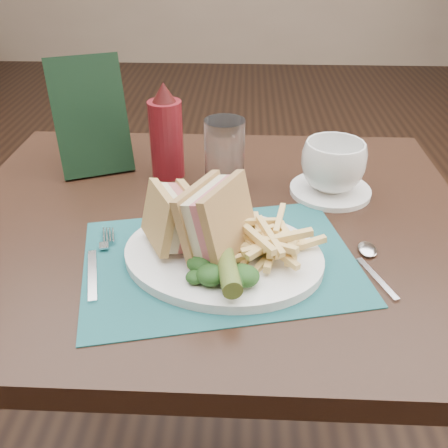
# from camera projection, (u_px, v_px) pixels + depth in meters

# --- Properties ---
(floor) EXTENTS (7.00, 7.00, 0.00)m
(floor) POSITION_uv_depth(u_px,v_px,m) (224.00, 330.00, 1.68)
(floor) COLOR black
(floor) RESTS_ON ground
(wall_back) EXTENTS (6.00, 0.00, 6.00)m
(wall_back) POSITION_uv_depth(u_px,v_px,m) (241.00, 64.00, 4.65)
(wall_back) COLOR gray
(wall_back) RESTS_ON ground
(table_main) EXTENTS (0.90, 0.75, 0.75)m
(table_main) POSITION_uv_depth(u_px,v_px,m) (213.00, 367.00, 1.06)
(table_main) COLOR black
(table_main) RESTS_ON ground
(placemat) EXTENTS (0.46, 0.37, 0.00)m
(placemat) POSITION_uv_depth(u_px,v_px,m) (220.00, 261.00, 0.75)
(placemat) COLOR #1A5255
(placemat) RESTS_ON table_main
(plate) EXTENTS (0.34, 0.30, 0.01)m
(plate) POSITION_uv_depth(u_px,v_px,m) (223.00, 256.00, 0.75)
(plate) COLOR white
(plate) RESTS_ON placemat
(sandwich_half_a) EXTENTS (0.11, 0.12, 0.09)m
(sandwich_half_a) POSITION_uv_depth(u_px,v_px,m) (159.00, 220.00, 0.73)
(sandwich_half_a) COLOR tan
(sandwich_half_a) RESTS_ON plate
(sandwich_half_b) EXTENTS (0.12, 0.14, 0.11)m
(sandwich_half_b) POSITION_uv_depth(u_px,v_px,m) (204.00, 215.00, 0.72)
(sandwich_half_b) COLOR tan
(sandwich_half_b) RESTS_ON plate
(kale_garnish) EXTENTS (0.11, 0.08, 0.03)m
(kale_garnish) POSITION_uv_depth(u_px,v_px,m) (220.00, 270.00, 0.68)
(kale_garnish) COLOR #163714
(kale_garnish) RESTS_ON plate
(pickle_spear) EXTENTS (0.05, 0.12, 0.03)m
(pickle_spear) POSITION_uv_depth(u_px,v_px,m) (227.00, 264.00, 0.68)
(pickle_spear) COLOR #4B6024
(pickle_spear) RESTS_ON plate
(fries_pile) EXTENTS (0.18, 0.20, 0.05)m
(fries_pile) POSITION_uv_depth(u_px,v_px,m) (271.00, 235.00, 0.74)
(fries_pile) COLOR #F3CF79
(fries_pile) RESTS_ON plate
(fork) EXTENTS (0.08, 0.17, 0.01)m
(fork) POSITION_uv_depth(u_px,v_px,m) (97.00, 260.00, 0.74)
(fork) COLOR silver
(fork) RESTS_ON placemat
(spoon) EXTENTS (0.08, 0.15, 0.01)m
(spoon) POSITION_uv_depth(u_px,v_px,m) (374.00, 266.00, 0.73)
(spoon) COLOR silver
(spoon) RESTS_ON table_main
(saucer) EXTENTS (0.18, 0.18, 0.01)m
(saucer) POSITION_uv_depth(u_px,v_px,m) (330.00, 190.00, 0.93)
(saucer) COLOR white
(saucer) RESTS_ON table_main
(coffee_cup) EXTENTS (0.15, 0.15, 0.09)m
(coffee_cup) POSITION_uv_depth(u_px,v_px,m) (333.00, 166.00, 0.90)
(coffee_cup) COLOR white
(coffee_cup) RESTS_ON saucer
(drinking_glass) EXTENTS (0.09, 0.09, 0.13)m
(drinking_glass) POSITION_uv_depth(u_px,v_px,m) (225.00, 154.00, 0.93)
(drinking_glass) COLOR silver
(drinking_glass) RESTS_ON table_main
(ketchup_bottle) EXTENTS (0.08, 0.08, 0.19)m
(ketchup_bottle) POSITION_uv_depth(u_px,v_px,m) (166.00, 131.00, 0.95)
(ketchup_bottle) COLOR maroon
(ketchup_bottle) RESTS_ON table_main
(check_presenter) EXTENTS (0.16, 0.13, 0.22)m
(check_presenter) POSITION_uv_depth(u_px,v_px,m) (91.00, 117.00, 0.96)
(check_presenter) COLOR black
(check_presenter) RESTS_ON table_main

